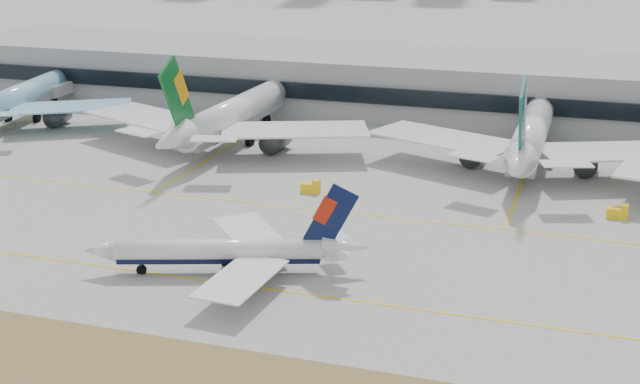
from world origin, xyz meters
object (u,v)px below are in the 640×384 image
(widebody_korean, at_px, (18,99))
(widebody_cathay, at_px, (530,137))
(taxiing_airliner, at_px, (229,252))
(terminal, at_px, (450,85))
(widebody_eva, at_px, (230,117))

(widebody_korean, bearing_deg, widebody_cathay, -99.49)
(taxiing_airliner, xyz_separation_m, terminal, (11.65, 116.27, 4.10))
(widebody_cathay, xyz_separation_m, terminal, (-24.90, 45.06, 1.07))
(widebody_korean, relative_size, widebody_cathay, 0.92)
(widebody_korean, bearing_deg, widebody_eva, -102.85)
(terminal, bearing_deg, widebody_cathay, -61.08)
(widebody_cathay, bearing_deg, widebody_korean, 89.17)
(widebody_eva, bearing_deg, taxiing_airliner, -155.30)
(taxiing_airliner, height_order, widebody_eva, widebody_eva)
(taxiing_airliner, bearing_deg, widebody_korean, -57.71)
(taxiing_airliner, xyz_separation_m, widebody_korean, (-88.80, 72.00, 2.59))
(widebody_korean, relative_size, terminal, 0.22)
(widebody_korean, xyz_separation_m, widebody_cathay, (125.35, -0.80, 0.43))
(taxiing_airliner, relative_size, terminal, 0.15)
(taxiing_airliner, height_order, terminal, terminal)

